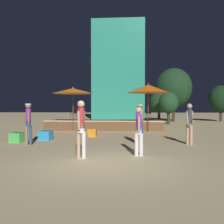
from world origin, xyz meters
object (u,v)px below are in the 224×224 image
Objects in this scene: person_0 at (28,121)px; person_2 at (81,126)px; frisbee_disc at (80,150)px; background_tree_1 at (159,102)px; cube_seat_2 at (92,133)px; person_3 at (189,122)px; cube_seat_1 at (18,137)px; bistro_chair_1 at (149,112)px; person_4 at (139,130)px; patio_umbrella_1 at (73,91)px; bistro_chair_0 at (75,112)px; background_tree_0 at (174,88)px; background_tree_3 at (168,103)px; background_tree_2 at (221,99)px; cube_seat_0 at (46,135)px; person_1 at (140,122)px; patio_umbrella_0 at (148,89)px.

person_0 is 0.97× the size of person_2.
frisbee_disc is 0.08× the size of background_tree_1.
person_3 is (4.64, -2.55, 0.76)m from cube_seat_2.
cube_seat_1 is 0.73× the size of bistro_chair_1.
person_4 reaches higher than bistro_chair_1.
patio_umbrella_1 reaches higher than cube_seat_2.
cube_seat_1 is at bearing 13.86° from bistro_chair_0.
bistro_chair_0 is (-6.58, 6.83, 0.27)m from person_3.
background_tree_3 is (-1.15, -3.96, -1.65)m from background_tree_0.
bistro_chair_1 is 5.77m from background_tree_3.
background_tree_0 is at bearing 32.13° from person_0.
background_tree_0 is 2.69m from background_tree_1.
background_tree_2 is at bearing 72.91° from person_2.
cube_seat_1 is at bearing 154.75° from person_4.
patio_umbrella_1 is 3.28× the size of bistro_chair_0.
cube_seat_0 is 5.78m from person_4.
person_3 is 18.56m from background_tree_2.
background_tree_0 is (2.14, 16.13, 2.67)m from person_3.
person_1 is at bearing 55.91° from bistro_chair_0.
bistro_chair_0 is 10.61m from background_tree_1.
person_0 is 0.45× the size of background_tree_2.
cube_seat_0 is at bearing 38.71° from cube_seat_1.
background_tree_3 reaches higher than bistro_chair_1.
patio_umbrella_1 is 2.01m from bistro_chair_0.
background_tree_0 is at bearing 72.00° from patio_umbrella_0.
bistro_chair_1 is (3.40, 4.36, 1.03)m from cube_seat_2.
background_tree_3 is (7.56, 5.34, 0.75)m from bistro_chair_0.
person_3 reaches higher than bistro_chair_0.
person_4 is (-0.90, -7.98, -1.94)m from patio_umbrella_0.
cube_seat_1 is 3.83m from frisbee_disc.
background_tree_3 is at bearing 71.09° from bistro_chair_1.
person_2 is (2.23, -8.64, -1.67)m from patio_umbrella_1.
patio_umbrella_1 is at bearing -137.57° from background_tree_3.
background_tree_1 is at bearing 162.45° from bistro_chair_0.
bistro_chair_0 is at bearing 163.51° from patio_umbrella_0.
background_tree_2 reaches higher than bistro_chair_0.
background_tree_3 is at bearing 55.48° from cube_seat_0.
person_0 is 19.21m from background_tree_0.
person_4 is at bearing 48.16° from bistro_chair_0.
person_3 is at bearing -75.35° from patio_umbrella_0.
person_0 is 2.92m from frisbee_disc.
cube_seat_0 is 0.69× the size of bistro_chair_1.
person_0 is 0.59× the size of background_tree_3.
cube_seat_0 is 0.21× the size of background_tree_3.
background_tree_3 is (8.74, 12.03, 1.78)m from cube_seat_1.
person_4 is at bearing -92.28° from bistro_chair_1.
person_3 is 4.91m from frisbee_disc.
background_tree_0 is (8.71, 9.30, 2.40)m from bistro_chair_0.
cube_seat_0 is at bearing -124.52° from background_tree_3.
patio_umbrella_1 is 3.28× the size of bistro_chair_1.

